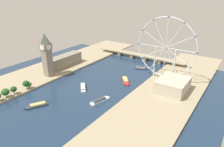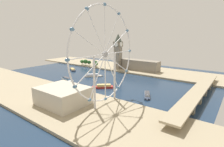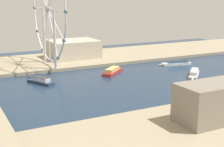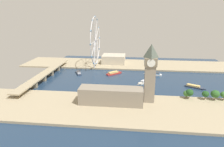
# 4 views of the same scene
# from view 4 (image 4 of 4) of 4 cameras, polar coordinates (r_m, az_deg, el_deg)

# --- Properties ---
(ground_plane) EXTENTS (392.52, 392.52, 0.00)m
(ground_plane) POSITION_cam_4_polar(r_m,az_deg,el_deg) (356.25, 7.71, -2.20)
(ground_plane) COLOR #1E334C
(riverbank_left) EXTENTS (90.00, 520.00, 3.00)m
(riverbank_left) POSITION_cam_4_polar(r_m,az_deg,el_deg) (253.01, 8.16, -10.12)
(riverbank_left) COLOR tan
(riverbank_left) RESTS_ON ground_plane
(riverbank_right) EXTENTS (90.00, 520.00, 3.00)m
(riverbank_right) POSITION_cam_4_polar(r_m,az_deg,el_deg) (462.48, 7.48, 2.47)
(riverbank_right) COLOR tan
(riverbank_right) RESTS_ON ground_plane
(clock_tower) EXTENTS (16.31, 16.31, 75.58)m
(clock_tower) POSITION_cam_4_polar(r_m,az_deg,el_deg) (261.56, 10.65, 0.31)
(clock_tower) COLOR gray
(clock_tower) RESTS_ON riverbank_left
(parliament_block) EXTENTS (22.00, 80.82, 21.36)m
(parliament_block) POSITION_cam_4_polar(r_m,az_deg,el_deg) (259.49, -0.27, -6.25)
(parliament_block) COLOR gray
(parliament_block) RESTS_ON riverbank_left
(tree_row_embankment) EXTENTS (12.20, 56.81, 13.75)m
(tree_row_embankment) POSITION_cam_4_polar(r_m,az_deg,el_deg) (299.09, 24.66, -5.17)
(tree_row_embankment) COLOR #513823
(tree_row_embankment) RESTS_ON riverbank_left
(ferris_wheel) EXTENTS (103.84, 3.20, 105.47)m
(ferris_wheel) POSITION_cam_4_polar(r_m,az_deg,el_deg) (434.29, -4.68, 9.01)
(ferris_wheel) COLOR silver
(ferris_wheel) RESTS_ON riverbank_right
(riverside_hall) EXTENTS (41.60, 51.22, 18.95)m
(riverside_hall) POSITION_cam_4_polar(r_m,az_deg,el_deg) (465.72, 0.49, 4.11)
(riverside_hall) COLOR #BCB29E
(riverside_hall) RESTS_ON riverbank_right
(river_bridge) EXTENTS (204.52, 17.24, 10.61)m
(river_bridge) POSITION_cam_4_polar(r_m,az_deg,el_deg) (388.08, -18.22, -0.08)
(river_bridge) COLOR tan
(river_bridge) RESTS_ON ground_plane
(tour_boat_0) EXTENTS (20.57, 31.48, 4.48)m
(tour_boat_0) POSITION_cam_4_polar(r_m,az_deg,el_deg) (348.95, 22.08, -3.42)
(tour_boat_0) COLOR #2D384C
(tour_boat_0) RESTS_ON ground_plane
(tour_boat_1) EXTENTS (27.57, 30.70, 5.56)m
(tour_boat_1) POSITION_cam_4_polar(r_m,az_deg,el_deg) (392.46, 0.52, 0.12)
(tour_boat_1) COLOR #B22D28
(tour_boat_1) RESTS_ON ground_plane
(tour_boat_2) EXTENTS (14.44, 35.69, 4.97)m
(tour_boat_2) POSITION_cam_4_polar(r_m,az_deg,el_deg) (396.11, 11.63, -0.11)
(tour_boat_2) COLOR white
(tour_boat_2) RESTS_ON ground_plane
(tour_boat_3) EXTENTS (28.71, 29.15, 5.42)m
(tour_boat_3) POSITION_cam_4_polar(r_m,az_deg,el_deg) (350.32, 9.45, -2.21)
(tour_boat_3) COLOR beige
(tour_boat_3) RESTS_ON ground_plane
(tour_boat_4) EXTENTS (28.41, 17.43, 5.66)m
(tour_boat_4) POSITION_cam_4_polar(r_m,az_deg,el_deg) (400.47, -9.45, 0.22)
(tour_boat_4) COLOR #2D384C
(tour_boat_4) RESTS_ON ground_plane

